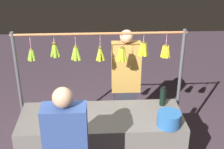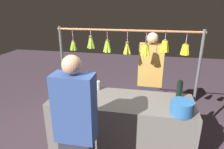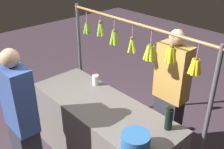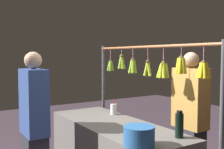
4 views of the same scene
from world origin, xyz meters
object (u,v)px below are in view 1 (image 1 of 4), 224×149
(water_bottle, at_px, (163,96))
(drink_cup, at_px, (68,101))
(blue_bucket, at_px, (169,119))
(vendor_person, at_px, (126,87))

(water_bottle, height_order, drink_cup, water_bottle)
(blue_bucket, relative_size, vendor_person, 0.16)
(water_bottle, bearing_deg, blue_bucket, 87.50)
(water_bottle, distance_m, vendor_person, 0.74)
(drink_cup, bearing_deg, water_bottle, 178.32)
(drink_cup, xyz_separation_m, vendor_person, (-0.77, -0.56, -0.12))
(blue_bucket, bearing_deg, vendor_person, -69.87)
(drink_cup, distance_m, vendor_person, 0.96)
(blue_bucket, distance_m, vendor_person, 1.13)
(blue_bucket, relative_size, drink_cup, 1.31)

